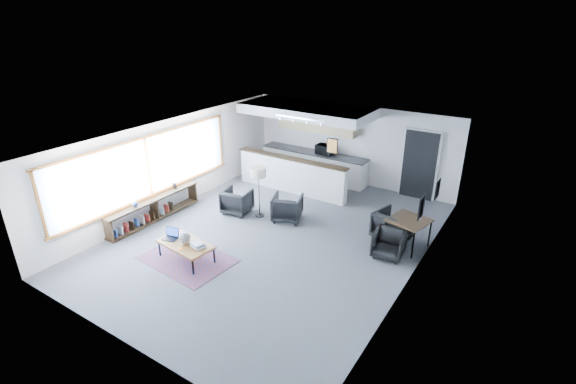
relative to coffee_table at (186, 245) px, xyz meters
The scene contains 21 objects.
room 2.45m from the coffee_table, 61.26° to the left, with size 7.02×9.02×2.62m.
window 2.82m from the coffee_table, 155.14° to the left, with size 0.10×5.95×1.66m.
console 2.40m from the coffee_table, 156.72° to the left, with size 0.35×3.00×0.80m.
kitchenette 5.79m from the coffee_table, 91.04° to the left, with size 4.20×1.96×2.60m.
doorway 7.29m from the coffee_table, 62.12° to the left, with size 1.10×0.12×2.15m.
track_light 4.73m from the coffee_table, 83.14° to the left, with size 1.60×0.07×0.15m.
wall_art_lower 5.28m from the coffee_table, 27.71° to the left, with size 0.03×0.38×0.48m.
wall_art_upper 5.98m from the coffee_table, 39.01° to the left, with size 0.03×0.34×0.44m.
kilim_rug 0.39m from the coffee_table, 116.57° to the left, with size 2.18×1.57×0.01m.
coffee_table is the anchor object (origin of this frame).
laptop 0.47m from the coffee_table, behind, with size 0.39×0.34×0.24m.
ceramic_pot 0.17m from the coffee_table, 142.00° to the left, with size 0.26×0.26×0.26m.
book_stack 0.36m from the coffee_table, ahead, with size 0.35×0.31×0.09m.
coaster 0.25m from the coffee_table, 70.90° to the right, with size 0.14×0.14×0.01m.
armchair_left 2.65m from the coffee_table, 102.75° to the left, with size 0.74×0.69×0.76m, color black.
armchair_right 3.10m from the coffee_table, 73.76° to the left, with size 0.77×0.72×0.79m, color black.
floor_lamp 2.88m from the coffee_table, 88.22° to the left, with size 0.52×0.52×1.46m.
dining_table 5.29m from the coffee_table, 39.12° to the left, with size 1.04×1.04×0.73m.
dining_chair_near 4.70m from the coffee_table, 34.40° to the left, with size 0.59×0.55×0.60m, color black.
dining_chair_far 5.06m from the coffee_table, 43.38° to the left, with size 0.69×0.64×0.71m, color black.
microwave 6.20m from the coffee_table, 87.06° to the left, with size 0.58×0.32×0.39m, color black.
Camera 1 is at (5.35, -7.71, 5.29)m, focal length 26.00 mm.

